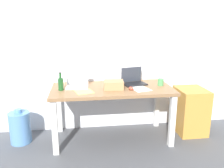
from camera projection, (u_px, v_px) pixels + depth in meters
ground_plane at (112, 138)px, 3.36m from camera, size 8.00×8.00×0.00m
back_wall at (108, 43)px, 3.44m from camera, size 5.20×0.08×2.60m
desk at (112, 95)px, 3.19m from camera, size 1.62×0.75×0.75m
laptop_left at (77, 84)px, 3.18m from camera, size 0.31×0.25×0.20m
laptop_right at (133, 81)px, 3.33m from camera, size 0.36×0.29×0.23m
beer_bottle at (61, 84)px, 3.02m from camera, size 0.07×0.07×0.24m
computer_mouse at (131, 88)px, 3.07m from camera, size 0.06×0.10×0.03m
cardboard_box at (114, 85)px, 3.09m from camera, size 0.27×0.21×0.11m
coffee_mug at (161, 82)px, 3.26m from camera, size 0.08×0.08×0.09m
paper_sheet_front_left at (83, 91)px, 3.01m from camera, size 0.28×0.34×0.00m
paper_sheet_front_right at (140, 89)px, 3.12m from camera, size 0.28×0.34×0.00m
water_cooler_jug at (20, 127)px, 3.20m from camera, size 0.28×0.28×0.48m
filing_cabinet at (190, 111)px, 3.48m from camera, size 0.40×0.48×0.67m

